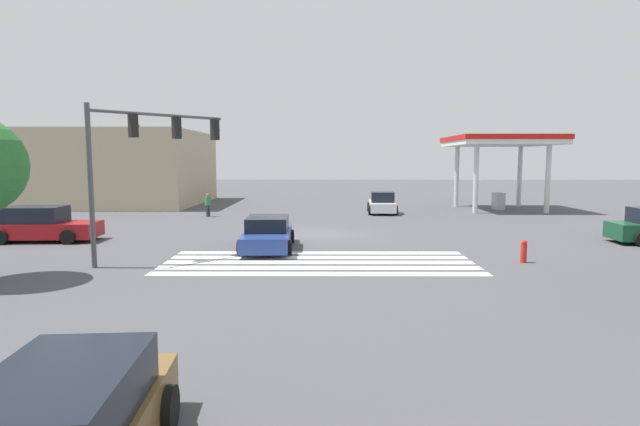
% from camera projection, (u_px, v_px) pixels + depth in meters
% --- Properties ---
extents(ground_plane, '(139.15, 139.15, 0.00)m').
position_uv_depth(ground_plane, '(320.00, 234.00, 25.71)').
color(ground_plane, '#47474C').
extents(crosswalk_markings, '(11.58, 4.40, 0.01)m').
position_uv_depth(crosswalk_markings, '(319.00, 262.00, 18.68)').
color(crosswalk_markings, silver).
rests_on(crosswalk_markings, ground_plane).
extents(traffic_signal_mast, '(3.95, 3.95, 5.79)m').
position_uv_depth(traffic_signal_mast, '(142.00, 147.00, 18.68)').
color(traffic_signal_mast, '#47474C').
rests_on(traffic_signal_mast, ground_plane).
extents(car_0, '(4.92, 2.34, 1.65)m').
position_uv_depth(car_0, '(42.00, 225.00, 23.46)').
color(car_0, maroon).
rests_on(car_0, ground_plane).
extents(car_1, '(2.28, 4.91, 1.39)m').
position_uv_depth(car_1, '(268.00, 234.00, 21.51)').
color(car_1, navy).
rests_on(car_1, ground_plane).
extents(car_4, '(2.20, 4.20, 1.56)m').
position_uv_depth(car_4, '(382.00, 204.00, 35.75)').
color(car_4, silver).
rests_on(car_4, ground_plane).
extents(gas_station_canopy, '(7.48, 7.48, 5.61)m').
position_uv_depth(gas_station_canopy, '(500.00, 144.00, 37.89)').
color(gas_station_canopy, silver).
rests_on(gas_station_canopy, ground_plane).
extents(corner_building, '(13.35, 13.35, 6.22)m').
position_uv_depth(corner_building, '(123.00, 168.00, 43.15)').
color(corner_building, tan).
rests_on(corner_building, ground_plane).
extents(pedestrian, '(0.41, 0.41, 1.57)m').
position_uv_depth(pedestrian, '(208.00, 204.00, 33.57)').
color(pedestrian, '#38383D').
rests_on(pedestrian, ground_plane).
extents(fire_hydrant, '(0.22, 0.22, 0.86)m').
position_uv_depth(fire_hydrant, '(524.00, 251.00, 18.62)').
color(fire_hydrant, red).
rests_on(fire_hydrant, ground_plane).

